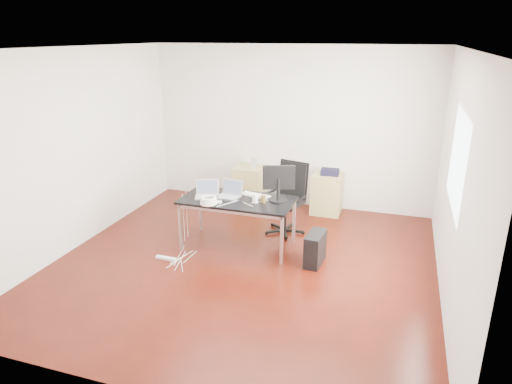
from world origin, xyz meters
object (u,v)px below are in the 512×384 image
(desk, at_px, (238,203))
(filing_cabinet_right, at_px, (327,193))
(office_chair, at_px, (288,194))
(filing_cabinet_left, at_px, (249,185))
(pc_tower, at_px, (315,249))

(desk, bearing_deg, filing_cabinet_right, 59.77)
(office_chair, relative_size, filing_cabinet_left, 1.54)
(filing_cabinet_right, height_order, pc_tower, filing_cabinet_right)
(office_chair, bearing_deg, desk, -109.86)
(desk, xyz_separation_m, filing_cabinet_right, (1.01, 1.73, -0.33))
(office_chair, relative_size, pc_tower, 2.40)
(filing_cabinet_left, bearing_deg, pc_tower, -50.38)
(office_chair, bearing_deg, pc_tower, -40.95)
(filing_cabinet_left, bearing_deg, filing_cabinet_right, 0.00)
(filing_cabinet_right, bearing_deg, desk, -120.23)
(desk, height_order, pc_tower, desk)
(pc_tower, bearing_deg, filing_cabinet_right, 100.15)
(filing_cabinet_right, bearing_deg, filing_cabinet_left, 180.00)
(desk, relative_size, filing_cabinet_left, 2.29)
(filing_cabinet_left, relative_size, filing_cabinet_right, 1.00)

